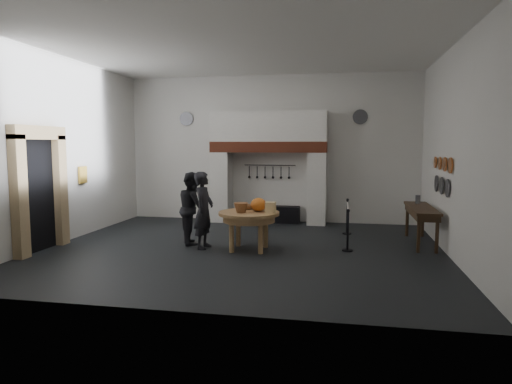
% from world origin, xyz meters
% --- Properties ---
extents(floor, '(9.00, 8.00, 0.02)m').
position_xyz_m(floor, '(0.00, 0.00, 0.00)').
color(floor, black).
rests_on(floor, ground).
extents(ceiling, '(9.00, 8.00, 0.02)m').
position_xyz_m(ceiling, '(0.00, 0.00, 4.50)').
color(ceiling, silver).
rests_on(ceiling, wall_back).
extents(wall_back, '(9.00, 0.02, 4.50)m').
position_xyz_m(wall_back, '(0.00, 4.00, 2.25)').
color(wall_back, silver).
rests_on(wall_back, floor).
extents(wall_front, '(9.00, 0.02, 4.50)m').
position_xyz_m(wall_front, '(0.00, -4.00, 2.25)').
color(wall_front, silver).
rests_on(wall_front, floor).
extents(wall_left, '(0.02, 8.00, 4.50)m').
position_xyz_m(wall_left, '(-4.50, 0.00, 2.25)').
color(wall_left, silver).
rests_on(wall_left, floor).
extents(wall_right, '(0.02, 8.00, 4.50)m').
position_xyz_m(wall_right, '(4.50, 0.00, 2.25)').
color(wall_right, silver).
rests_on(wall_right, floor).
extents(chimney_pier_left, '(0.55, 0.70, 2.15)m').
position_xyz_m(chimney_pier_left, '(-1.48, 3.65, 1.07)').
color(chimney_pier_left, silver).
rests_on(chimney_pier_left, floor).
extents(chimney_pier_right, '(0.55, 0.70, 2.15)m').
position_xyz_m(chimney_pier_right, '(1.48, 3.65, 1.07)').
color(chimney_pier_right, silver).
rests_on(chimney_pier_right, floor).
extents(hearth_brick_band, '(3.50, 0.72, 0.32)m').
position_xyz_m(hearth_brick_band, '(0.00, 3.65, 2.31)').
color(hearth_brick_band, '#9E442B').
rests_on(hearth_brick_band, chimney_pier_left).
extents(chimney_hood, '(3.50, 0.70, 0.90)m').
position_xyz_m(chimney_hood, '(0.00, 3.65, 2.92)').
color(chimney_hood, silver).
rests_on(chimney_hood, hearth_brick_band).
extents(iron_range, '(1.90, 0.45, 0.50)m').
position_xyz_m(iron_range, '(0.00, 3.72, 0.25)').
color(iron_range, black).
rests_on(iron_range, floor).
extents(utensil_rail, '(1.60, 0.02, 0.02)m').
position_xyz_m(utensil_rail, '(0.00, 3.92, 1.75)').
color(utensil_rail, black).
rests_on(utensil_rail, wall_back).
extents(door_recess, '(0.04, 1.10, 2.50)m').
position_xyz_m(door_recess, '(-4.47, -1.00, 1.25)').
color(door_recess, black).
rests_on(door_recess, floor).
extents(door_jamb_near, '(0.22, 0.30, 2.60)m').
position_xyz_m(door_jamb_near, '(-4.38, -1.70, 1.30)').
color(door_jamb_near, tan).
rests_on(door_jamb_near, floor).
extents(door_jamb_far, '(0.22, 0.30, 2.60)m').
position_xyz_m(door_jamb_far, '(-4.38, -0.30, 1.30)').
color(door_jamb_far, tan).
rests_on(door_jamb_far, floor).
extents(door_lintel, '(0.22, 1.70, 0.30)m').
position_xyz_m(door_lintel, '(-4.38, -1.00, 2.65)').
color(door_lintel, tan).
rests_on(door_lintel, door_jamb_near).
extents(wall_plaque, '(0.05, 0.34, 0.44)m').
position_xyz_m(wall_plaque, '(-4.45, 0.80, 1.60)').
color(wall_plaque, gold).
rests_on(wall_plaque, wall_left).
extents(work_table, '(1.43, 1.43, 0.07)m').
position_xyz_m(work_table, '(0.16, -0.04, 0.84)').
color(work_table, '#A86F4F').
rests_on(work_table, floor).
extents(pumpkin, '(0.36, 0.36, 0.31)m').
position_xyz_m(pumpkin, '(0.36, 0.06, 1.03)').
color(pumpkin, orange).
rests_on(pumpkin, work_table).
extents(cheese_block_big, '(0.22, 0.22, 0.24)m').
position_xyz_m(cheese_block_big, '(0.66, -0.09, 0.99)').
color(cheese_block_big, '#F0D08F').
rests_on(cheese_block_big, work_table).
extents(cheese_block_small, '(0.18, 0.18, 0.20)m').
position_xyz_m(cheese_block_small, '(0.64, 0.21, 0.97)').
color(cheese_block_small, '#EDE18D').
rests_on(cheese_block_small, work_table).
extents(wicker_basket, '(0.33, 0.33, 0.22)m').
position_xyz_m(wicker_basket, '(0.01, -0.19, 0.98)').
color(wicker_basket, '#A0693A').
rests_on(wicker_basket, work_table).
extents(bread_loaf, '(0.31, 0.18, 0.13)m').
position_xyz_m(bread_loaf, '(0.06, 0.31, 0.94)').
color(bread_loaf, olive).
rests_on(bread_loaf, work_table).
extents(visitor_near, '(0.46, 0.67, 1.77)m').
position_xyz_m(visitor_near, '(-0.89, -0.06, 0.89)').
color(visitor_near, black).
rests_on(visitor_near, floor).
extents(visitor_far, '(0.96, 1.05, 1.74)m').
position_xyz_m(visitor_far, '(-1.29, 0.34, 0.87)').
color(visitor_far, black).
rests_on(visitor_far, floor).
extents(side_table, '(0.55, 2.20, 0.06)m').
position_xyz_m(side_table, '(4.10, 1.35, 0.87)').
color(side_table, '#382414').
rests_on(side_table, floor).
extents(pewter_jug, '(0.12, 0.12, 0.22)m').
position_xyz_m(pewter_jug, '(4.10, 1.95, 1.01)').
color(pewter_jug, '#4B4B50').
rests_on(pewter_jug, side_table).
extents(copper_pan_a, '(0.03, 0.34, 0.34)m').
position_xyz_m(copper_pan_a, '(4.46, 0.20, 1.95)').
color(copper_pan_a, '#C6662D').
rests_on(copper_pan_a, wall_right).
extents(copper_pan_b, '(0.03, 0.32, 0.32)m').
position_xyz_m(copper_pan_b, '(4.46, 0.75, 1.95)').
color(copper_pan_b, '#C6662D').
rests_on(copper_pan_b, wall_right).
extents(copper_pan_c, '(0.03, 0.30, 0.30)m').
position_xyz_m(copper_pan_c, '(4.46, 1.30, 1.95)').
color(copper_pan_c, '#C6662D').
rests_on(copper_pan_c, wall_right).
extents(copper_pan_d, '(0.03, 0.28, 0.28)m').
position_xyz_m(copper_pan_d, '(4.46, 1.85, 1.95)').
color(copper_pan_d, '#C6662D').
rests_on(copper_pan_d, wall_right).
extents(pewter_plate_left, '(0.03, 0.40, 0.40)m').
position_xyz_m(pewter_plate_left, '(4.46, 0.40, 1.45)').
color(pewter_plate_left, '#4C4C51').
rests_on(pewter_plate_left, wall_right).
extents(pewter_plate_mid, '(0.03, 0.40, 0.40)m').
position_xyz_m(pewter_plate_mid, '(4.46, 1.00, 1.45)').
color(pewter_plate_mid, '#4C4C51').
rests_on(pewter_plate_mid, wall_right).
extents(pewter_plate_right, '(0.03, 0.40, 0.40)m').
position_xyz_m(pewter_plate_right, '(4.46, 1.60, 1.45)').
color(pewter_plate_right, '#4C4C51').
rests_on(pewter_plate_right, wall_right).
extents(pewter_plate_back_left, '(0.44, 0.03, 0.44)m').
position_xyz_m(pewter_plate_back_left, '(-2.70, 3.96, 3.20)').
color(pewter_plate_back_left, '#4C4C51').
rests_on(pewter_plate_back_left, wall_back).
extents(pewter_plate_back_right, '(0.44, 0.03, 0.44)m').
position_xyz_m(pewter_plate_back_right, '(2.70, 3.96, 3.20)').
color(pewter_plate_back_right, '#4C4C51').
rests_on(pewter_plate_back_right, wall_back).
extents(barrier_post_near, '(0.05, 0.05, 0.90)m').
position_xyz_m(barrier_post_near, '(2.37, 0.26, 0.45)').
color(barrier_post_near, black).
rests_on(barrier_post_near, floor).
extents(barrier_post_far, '(0.05, 0.05, 0.90)m').
position_xyz_m(barrier_post_far, '(2.37, 2.26, 0.45)').
color(barrier_post_far, black).
rests_on(barrier_post_far, floor).
extents(barrier_rope, '(0.04, 2.00, 0.04)m').
position_xyz_m(barrier_rope, '(2.37, 1.26, 0.85)').
color(barrier_rope, beige).
rests_on(barrier_rope, barrier_post_near).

